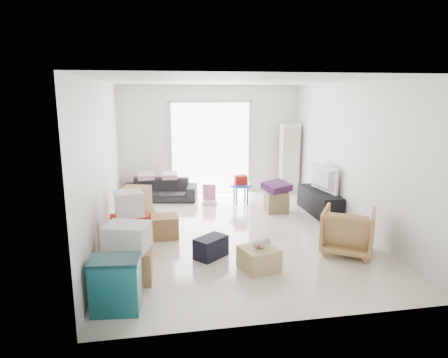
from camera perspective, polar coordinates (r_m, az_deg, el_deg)
name	(u,v)px	position (r m, az deg, el deg)	size (l,w,h in m)	color
room_shell	(235,159)	(7.07, 1.56, 2.82)	(4.98, 6.48, 3.18)	beige
sliding_door	(211,144)	(9.99, -1.90, 4.96)	(2.10, 0.04, 2.33)	white
ac_tower	(289,159)	(10.19, 9.31, 2.85)	(0.45, 0.30, 1.75)	beige
tv_console	(319,202)	(8.68, 13.45, -3.22)	(0.44, 1.46, 0.49)	black
television	(320,188)	(8.61, 13.55, -1.25)	(0.96, 0.55, 0.13)	black
sofa	(160,186)	(9.58, -9.19, -1.00)	(1.74, 0.51, 0.68)	#26252A
pillow_left	(146,170)	(9.51, -11.14, 1.28)	(0.36, 0.29, 0.12)	#CA93A7
pillow_right	(170,169)	(9.47, -7.75, 1.39)	(0.37, 0.30, 0.13)	#CA93A7
armchair	(348,229)	(6.66, 17.31, -6.80)	(0.77, 0.72, 0.79)	tan
storage_bins	(116,285)	(4.94, -15.19, -14.37)	(0.61, 0.45, 0.65)	#18606A
box_stack_a	(128,254)	(5.59, -13.53, -10.41)	(0.67, 0.60, 0.81)	olive
box_stack_b	(131,230)	(6.26, -13.19, -7.16)	(0.62, 0.53, 1.07)	olive
box_stack_c	(136,211)	(7.44, -12.48, -4.45)	(0.68, 0.62, 0.84)	olive
loose_box	(165,226)	(7.18, -8.47, -6.70)	(0.46, 0.46, 0.39)	olive
duffel_bag	(211,247)	(6.27, -1.89, -9.71)	(0.51, 0.31, 0.33)	black
ottoman	(276,202)	(8.63, 7.47, -3.23)	(0.45, 0.45, 0.45)	#8D7D52
blanket	(277,188)	(8.55, 7.53, -1.33)	(0.49, 0.49, 0.14)	#4D2357
kids_table	(241,183)	(9.15, 2.42, -0.63)	(0.53, 0.53, 0.66)	#1D45AF
toy_walker	(210,198)	(9.21, -2.05, -2.79)	(0.38, 0.35, 0.44)	silver
wood_crate	(259,259)	(5.89, 5.01, -11.26)	(0.49, 0.49, 0.33)	tan
plush_bunny	(261,243)	(5.82, 5.34, -9.13)	(0.29, 0.17, 0.14)	#B2ADA8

